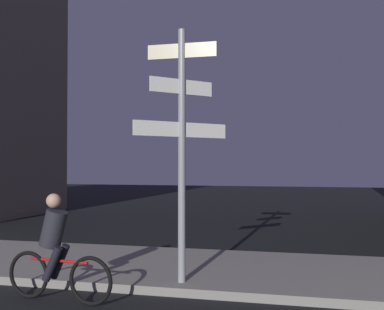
% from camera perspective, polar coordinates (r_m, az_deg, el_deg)
% --- Properties ---
extents(sidewalk_kerb, '(40.00, 3.23, 0.14)m').
position_cam_1_polar(sidewalk_kerb, '(8.83, 0.18, -14.11)').
color(sidewalk_kerb, gray).
rests_on(sidewalk_kerb, ground_plane).
extents(signpost, '(1.24, 1.24, 4.12)m').
position_cam_1_polar(signpost, '(7.39, -1.30, 2.51)').
color(signpost, gray).
rests_on(signpost, sidewalk_kerb).
extents(cyclist, '(1.81, 0.37, 1.61)m').
position_cam_1_polar(cyclist, '(7.21, -16.73, -11.52)').
color(cyclist, black).
rests_on(cyclist, ground_plane).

